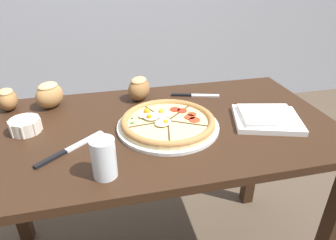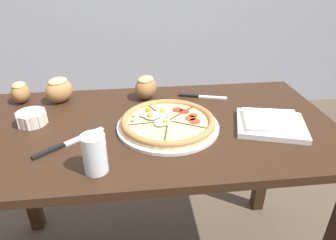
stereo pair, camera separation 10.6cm
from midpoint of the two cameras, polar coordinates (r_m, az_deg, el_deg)
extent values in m
cube|color=#331E11|center=(1.11, -6.00, -1.69)|extent=(1.36, 0.71, 0.03)
cube|color=#331E11|center=(1.36, 26.28, -19.28)|extent=(0.06, 0.06, 0.75)
cube|color=#331E11|center=(1.66, -29.36, -10.52)|extent=(0.06, 0.06, 0.75)
cube|color=#331E11|center=(1.73, 14.36, -5.47)|extent=(0.06, 0.06, 0.75)
cylinder|color=white|center=(1.07, -2.83, -1.20)|extent=(0.37, 0.37, 0.01)
cylinder|color=#E5C684|center=(1.07, -2.85, -0.64)|extent=(0.34, 0.34, 0.01)
cylinder|color=#E0CC84|center=(1.07, -2.86, -0.29)|extent=(0.30, 0.30, 0.00)
torus|color=#B27A42|center=(1.06, -2.86, -0.24)|extent=(0.34, 0.34, 0.03)
cube|color=#472D19|center=(1.05, 0.99, -0.73)|extent=(0.13, 0.08, 0.00)
cube|color=#472D19|center=(1.12, -0.60, 1.31)|extent=(0.11, 0.10, 0.00)
cube|color=#472D19|center=(1.12, -5.06, 1.24)|extent=(0.07, 0.14, 0.00)
cube|color=#472D19|center=(1.05, -6.72, -0.86)|extent=(0.15, 0.02, 0.00)
cube|color=#472D19|center=(1.00, -2.90, -2.23)|extent=(0.03, 0.15, 0.00)
cylinder|color=red|center=(1.07, 2.26, -0.05)|extent=(0.04, 0.04, 0.00)
cylinder|color=red|center=(1.08, 1.40, 0.47)|extent=(0.04, 0.04, 0.00)
cylinder|color=red|center=(1.09, -6.13, 0.50)|extent=(0.03, 0.03, 0.00)
cylinder|color=red|center=(1.13, 0.01, 1.71)|extent=(0.04, 0.04, 0.00)
cylinder|color=red|center=(1.14, -1.30, 1.95)|extent=(0.04, 0.04, 0.00)
cylinder|color=red|center=(1.10, 1.81, 1.01)|extent=(0.03, 0.03, 0.00)
ellipsoid|color=white|center=(1.10, -7.05, 1.01)|extent=(0.08, 0.08, 0.01)
sphere|color=orange|center=(1.10, -6.79, 1.56)|extent=(0.02, 0.02, 0.02)
ellipsoid|color=white|center=(1.04, -3.90, -0.53)|extent=(0.08, 0.08, 0.01)
sphere|color=#F4AD1E|center=(1.03, -3.34, -0.42)|extent=(0.02, 0.02, 0.02)
ellipsoid|color=white|center=(1.09, -4.16, 1.04)|extent=(0.09, 0.09, 0.01)
sphere|color=#F4AD1E|center=(1.10, -4.06, 1.53)|extent=(0.02, 0.02, 0.02)
ellipsoid|color=white|center=(1.08, -6.29, 0.48)|extent=(0.07, 0.08, 0.01)
sphere|color=orange|center=(1.07, -6.44, 0.56)|extent=(0.02, 0.02, 0.02)
cylinder|color=#2D5B1E|center=(1.09, -9.65, 0.27)|extent=(0.01, 0.01, 0.00)
cylinder|color=#477A2D|center=(1.06, -9.70, -0.61)|extent=(0.01, 0.01, 0.00)
cylinder|color=#2D5B1E|center=(1.04, -3.05, -0.78)|extent=(0.01, 0.01, 0.00)
cylinder|color=#386B23|center=(1.05, -4.45, -0.54)|extent=(0.02, 0.02, 0.00)
cylinder|color=silver|center=(1.17, -27.95, -1.02)|extent=(0.10, 0.10, 0.05)
cylinder|color=#AD1423|center=(1.17, -28.01, -0.76)|extent=(0.08, 0.08, 0.03)
cylinder|color=silver|center=(1.16, -25.54, -0.76)|extent=(0.01, 0.01, 0.05)
cylinder|color=silver|center=(1.20, -25.95, -0.01)|extent=(0.01, 0.01, 0.05)
cylinder|color=silver|center=(1.22, -27.47, 0.13)|extent=(0.01, 0.01, 0.05)
cylinder|color=silver|center=(1.22, -29.23, -0.38)|extent=(0.01, 0.01, 0.05)
cylinder|color=silver|center=(1.19, -30.30, -1.28)|extent=(0.01, 0.01, 0.05)
cylinder|color=silver|center=(1.15, -30.02, -2.07)|extent=(0.01, 0.01, 0.05)
cylinder|color=silver|center=(1.13, -28.46, -2.26)|extent=(0.01, 0.01, 0.05)
cylinder|color=silver|center=(1.13, -26.57, -1.71)|extent=(0.01, 0.01, 0.05)
cube|color=white|center=(1.15, 15.83, 0.03)|extent=(0.28, 0.26, 0.02)
cube|color=white|center=(1.14, 15.95, 0.82)|extent=(0.23, 0.20, 0.02)
ellipsoid|color=#A3703D|center=(1.37, -30.24, 3.27)|extent=(0.08, 0.11, 0.08)
ellipsoid|color=tan|center=(1.36, -30.59, 4.56)|extent=(0.06, 0.07, 0.02)
ellipsoid|color=#B27F47|center=(1.32, -23.83, 4.19)|extent=(0.14, 0.15, 0.10)
ellipsoid|color=#EAB775|center=(1.30, -24.17, 5.83)|extent=(0.10, 0.10, 0.03)
ellipsoid|color=olive|center=(1.29, -7.91, 5.78)|extent=(0.13, 0.14, 0.09)
ellipsoid|color=tan|center=(1.27, -8.03, 7.40)|extent=(0.10, 0.10, 0.03)
cube|color=silver|center=(1.04, -18.42, -3.95)|extent=(0.13, 0.11, 0.01)
cube|color=black|center=(0.99, -24.37, -6.89)|extent=(0.09, 0.08, 0.01)
cube|color=silver|center=(1.33, 4.83, 4.61)|extent=(0.12, 0.05, 0.01)
cube|color=black|center=(1.33, 0.27, 4.77)|extent=(0.09, 0.04, 0.01)
cylinder|color=white|center=(0.85, -15.71, -7.14)|extent=(0.07, 0.07, 0.12)
cylinder|color=silver|center=(0.86, -15.50, -8.41)|extent=(0.06, 0.06, 0.07)
camera|label=1|loc=(0.05, -92.86, -1.55)|focal=32.00mm
camera|label=2|loc=(0.05, 87.14, 1.55)|focal=32.00mm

